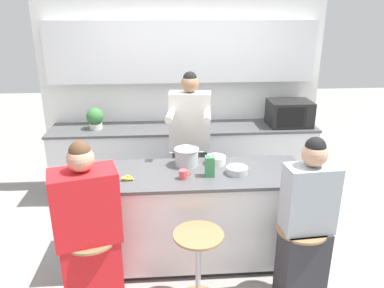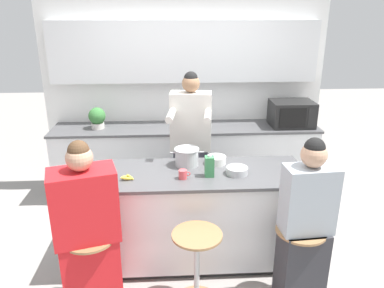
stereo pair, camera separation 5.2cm
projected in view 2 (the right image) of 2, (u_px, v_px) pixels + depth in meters
ground_plane at (192, 257)px, 3.71m from camera, size 16.00×16.00×0.00m
wall_back at (185, 74)px, 4.78m from camera, size 3.61×0.22×2.70m
back_counter at (186, 160)px, 4.89m from camera, size 3.35×0.60×0.92m
kitchen_island at (192, 216)px, 3.55m from camera, size 2.08×0.71×0.92m
bar_stool_leftmost at (93, 268)px, 2.97m from camera, size 0.40×0.40×0.67m
bar_stool_center at (197, 264)px, 3.01m from camera, size 0.40×0.40×0.67m
bar_stool_rightmost at (298, 260)px, 3.07m from camera, size 0.40×0.40×0.67m
person_cooking at (191, 153)px, 4.06m from camera, size 0.49×0.60×1.73m
person_wrapped_blanket at (88, 236)px, 2.86m from camera, size 0.54×0.41×1.46m
person_seated_near at (305, 231)px, 2.96m from camera, size 0.41×0.29×1.45m
cooking_pot at (187, 157)px, 3.53m from camera, size 0.32×0.23×0.17m
fruit_bowl at (216, 160)px, 3.58m from camera, size 0.18×0.18×0.08m
mixing_bowl_steel at (237, 171)px, 3.36m from camera, size 0.20×0.20×0.06m
coffee_cup_near at (183, 174)px, 3.26m from camera, size 0.10×0.07×0.08m
banana_bunch at (127, 177)px, 3.25m from camera, size 0.13×0.09×0.04m
juice_carton at (209, 166)px, 3.29m from camera, size 0.08×0.08×0.20m
microwave at (292, 114)px, 4.72m from camera, size 0.53×0.41×0.32m
potted_plant at (97, 117)px, 4.62m from camera, size 0.21×0.21×0.27m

